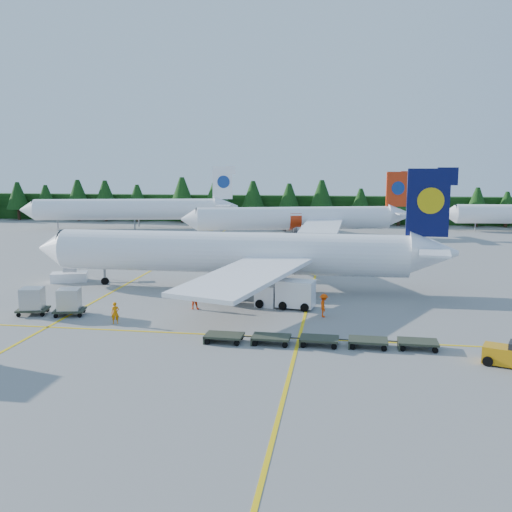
# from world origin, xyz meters

# --- Properties ---
(ground) EXTENTS (320.00, 320.00, 0.00)m
(ground) POSITION_xyz_m (0.00, 0.00, 0.00)
(ground) COLOR gray
(ground) RESTS_ON ground
(taxi_stripe_a) EXTENTS (0.25, 120.00, 0.01)m
(taxi_stripe_a) POSITION_xyz_m (-14.00, 20.00, 0.01)
(taxi_stripe_a) COLOR yellow
(taxi_stripe_a) RESTS_ON ground
(taxi_stripe_b) EXTENTS (0.25, 120.00, 0.01)m
(taxi_stripe_b) POSITION_xyz_m (6.00, 20.00, 0.01)
(taxi_stripe_b) COLOR yellow
(taxi_stripe_b) RESTS_ON ground
(taxi_stripe_cross) EXTENTS (80.00, 0.25, 0.01)m
(taxi_stripe_cross) POSITION_xyz_m (0.00, -6.00, 0.01)
(taxi_stripe_cross) COLOR yellow
(taxi_stripe_cross) RESTS_ON ground
(treeline_hedge) EXTENTS (220.00, 4.00, 6.00)m
(treeline_hedge) POSITION_xyz_m (0.00, 82.00, 3.00)
(treeline_hedge) COLOR black
(treeline_hedge) RESTS_ON ground
(airliner_navy) EXTENTS (42.67, 35.15, 12.42)m
(airliner_navy) POSITION_xyz_m (-3.19, 10.31, 3.73)
(airliner_navy) COLOR white
(airliner_navy) RESTS_ON ground
(airliner_red) EXTENTS (39.19, 31.83, 11.64)m
(airliner_red) POSITION_xyz_m (-0.07, 52.61, 3.50)
(airliner_red) COLOR white
(airliner_red) RESTS_ON ground
(airliner_far_left) EXTENTS (42.56, 12.41, 12.52)m
(airliner_far_left) POSITION_xyz_m (-36.11, 64.09, 3.93)
(airliner_far_left) COLOR white
(airliner_far_left) RESTS_ON ground
(airstairs) EXTENTS (4.33, 5.81, 3.45)m
(airstairs) POSITION_xyz_m (-20.89, 11.54, 0.75)
(airstairs) COLOR white
(airstairs) RESTS_ON ground
(service_truck) EXTENTS (5.52, 2.76, 2.55)m
(service_truck) POSITION_xyz_m (4.02, 3.23, 1.26)
(service_truck) COLOR silver
(service_truck) RESTS_ON ground
(baggage_tug) EXTENTS (3.19, 2.43, 1.52)m
(baggage_tug) POSITION_xyz_m (19.68, -9.75, 0.75)
(baggage_tug) COLOR #CB860B
(baggage_tug) RESTS_ON ground
(dolly_train) EXTENTS (16.50, 2.33, 0.16)m
(dolly_train) POSITION_xyz_m (7.55, -7.43, 0.51)
(dolly_train) COLOR #2C3224
(dolly_train) RESTS_ON ground
(uld_pair) EXTENTS (6.19, 2.71, 1.95)m
(uld_pair) POSITION_xyz_m (-15.57, -2.43, 1.31)
(uld_pair) COLOR #2C3224
(uld_pair) RESTS_ON ground
(crew_a) EXTENTS (0.77, 0.66, 1.79)m
(crew_a) POSITION_xyz_m (-9.03, -4.24, 0.89)
(crew_a) COLOR orange
(crew_a) RESTS_ON ground
(crew_b) EXTENTS (0.96, 0.76, 1.95)m
(crew_b) POSITION_xyz_m (-3.96, 1.43, 0.98)
(crew_b) COLOR #EF3E05
(crew_b) RESTS_ON ground
(crew_c) EXTENTS (0.60, 0.86, 2.00)m
(crew_c) POSITION_xyz_m (7.60, 0.42, 1.00)
(crew_c) COLOR #F64505
(crew_c) RESTS_ON ground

